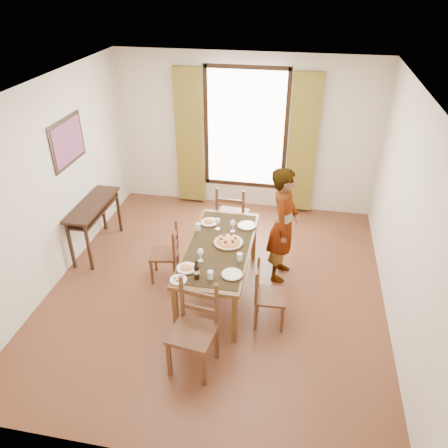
% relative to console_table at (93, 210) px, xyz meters
% --- Properties ---
extents(ground, '(5.00, 5.00, 0.00)m').
position_rel_console_table_xyz_m(ground, '(2.03, -0.60, -0.68)').
color(ground, '#5B2D1C').
rests_on(ground, ground).
extents(room_shell, '(4.60, 5.10, 2.74)m').
position_rel_console_table_xyz_m(room_shell, '(2.03, -0.47, 0.86)').
color(room_shell, silver).
rests_on(room_shell, ground).
extents(console_table, '(0.38, 1.20, 0.80)m').
position_rel_console_table_xyz_m(console_table, '(0.00, 0.00, 0.00)').
color(console_table, black).
rests_on(console_table, ground).
extents(dining_table, '(0.83, 1.85, 0.76)m').
position_rel_console_table_xyz_m(dining_table, '(2.08, -0.69, 0.00)').
color(dining_table, brown).
rests_on(dining_table, ground).
extents(chair_west, '(0.43, 0.43, 0.85)m').
position_rel_console_table_xyz_m(chair_west, '(1.29, -0.52, -0.29)').
color(chair_west, '#502E1A').
rests_on(chair_west, ground).
extents(chair_north, '(0.48, 0.48, 1.05)m').
position_rel_console_table_xyz_m(chair_north, '(2.04, 0.51, -0.19)').
color(chair_north, '#502E1A').
rests_on(chair_north, ground).
extents(chair_south, '(0.53, 0.53, 1.05)m').
position_rel_console_table_xyz_m(chair_south, '(2.06, -1.97, -0.19)').
color(chair_south, '#502E1A').
rests_on(chair_south, ground).
extents(chair_east, '(0.39, 0.39, 0.86)m').
position_rel_console_table_xyz_m(chair_east, '(2.77, -1.15, -0.29)').
color(chair_east, '#502E1A').
rests_on(chair_east, ground).
extents(man, '(0.71, 0.56, 1.67)m').
position_rel_console_table_xyz_m(man, '(2.86, -0.15, 0.15)').
color(man, gray).
rests_on(man, ground).
extents(plate_sw, '(0.27, 0.27, 0.05)m').
position_rel_console_table_xyz_m(plate_sw, '(1.79, -1.25, 0.10)').
color(plate_sw, silver).
rests_on(plate_sw, dining_table).
extents(plate_se, '(0.27, 0.27, 0.05)m').
position_rel_console_table_xyz_m(plate_se, '(2.35, -1.27, 0.10)').
color(plate_se, silver).
rests_on(plate_se, dining_table).
extents(plate_nw, '(0.27, 0.27, 0.05)m').
position_rel_console_table_xyz_m(plate_nw, '(1.83, -0.16, 0.10)').
color(plate_nw, silver).
rests_on(plate_nw, dining_table).
extents(plate_ne, '(0.27, 0.27, 0.05)m').
position_rel_console_table_xyz_m(plate_ne, '(2.36, -0.15, 0.10)').
color(plate_ne, silver).
rests_on(plate_ne, dining_table).
extents(pasta_platter, '(0.40, 0.40, 0.10)m').
position_rel_console_table_xyz_m(pasta_platter, '(2.18, -0.62, 0.12)').
color(pasta_platter, '#CA471A').
rests_on(pasta_platter, dining_table).
extents(caprese_plate, '(0.20, 0.20, 0.04)m').
position_rel_console_table_xyz_m(caprese_plate, '(1.76, -1.48, 0.09)').
color(caprese_plate, silver).
rests_on(caprese_plate, dining_table).
extents(wine_glass_a, '(0.08, 0.08, 0.18)m').
position_rel_console_table_xyz_m(wine_glass_a, '(1.92, -1.06, 0.16)').
color(wine_glass_a, white).
rests_on(wine_glass_a, dining_table).
extents(wine_glass_b, '(0.08, 0.08, 0.18)m').
position_rel_console_table_xyz_m(wine_glass_b, '(2.19, -0.32, 0.16)').
color(wine_glass_b, white).
rests_on(wine_glass_b, dining_table).
extents(wine_glass_c, '(0.08, 0.08, 0.18)m').
position_rel_console_table_xyz_m(wine_glass_c, '(1.98, -0.30, 0.16)').
color(wine_glass_c, white).
rests_on(wine_glass_c, dining_table).
extents(tumbler_a, '(0.07, 0.07, 0.10)m').
position_rel_console_table_xyz_m(tumbler_a, '(2.39, -0.96, 0.12)').
color(tumbler_a, silver).
rests_on(tumbler_a, dining_table).
extents(tumbler_b, '(0.07, 0.07, 0.10)m').
position_rel_console_table_xyz_m(tumbler_b, '(1.72, -0.37, 0.12)').
color(tumbler_b, silver).
rests_on(tumbler_b, dining_table).
extents(tumbler_c, '(0.07, 0.07, 0.10)m').
position_rel_console_table_xyz_m(tumbler_c, '(2.11, -1.38, 0.12)').
color(tumbler_c, silver).
rests_on(tumbler_c, dining_table).
extents(wine_bottle, '(0.07, 0.07, 0.25)m').
position_rel_console_table_xyz_m(wine_bottle, '(1.96, -1.40, 0.20)').
color(wine_bottle, black).
rests_on(wine_bottle, dining_table).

